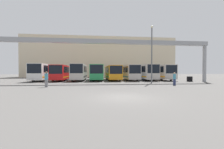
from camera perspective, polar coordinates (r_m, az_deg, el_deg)
The scene contains 15 objects.
ground_plane at distance 10.98m, azimuth 4.14°, elevation -8.62°, with size 200.00×200.00×0.00m, color #514F4C.
building_backdrop at distance 55.33m, azimuth -4.31°, elevation 6.20°, with size 51.10×12.00×13.55m.
overhead_gantry at distance 25.21m, azimuth -1.80°, elevation 10.88°, with size 35.48×0.80×7.16m.
bus_slot_0 at distance 34.15m, azimuth -24.16°, elevation 1.10°, with size 2.60×11.19×3.32m.
bus_slot_1 at distance 32.98m, azimuth -18.42°, elevation 0.92°, with size 2.51×10.65×3.10m.
bus_slot_2 at distance 32.47m, azimuth -12.27°, elevation 1.18°, with size 2.50×10.75×3.33m.
bus_slot_3 at distance 32.56m, azimuth -6.00°, elevation 1.08°, with size 2.56×11.28×3.20m.
bus_slot_4 at distance 32.96m, azimuth 0.18°, elevation 0.94°, with size 2.58×11.65×3.05m.
bus_slot_5 at distance 32.92m, azimuth 6.45°, elevation 1.07°, with size 2.44×10.36×3.19m.
bus_slot_6 at distance 34.75m, azimuth 11.83°, elevation 1.16°, with size 2.62×12.19×3.30m.
bus_slot_7 at distance 35.14m, azimuth 17.82°, elevation 1.04°, with size 2.49×10.28×3.21m.
pedestrian_mid_right at distance 21.99m, azimuth 22.70°, elevation -1.37°, with size 0.37×0.37×1.77m.
pedestrian_near_center at distance 19.52m, azimuth -23.73°, elevation -1.53°, with size 0.39×0.39×1.87m.
tire_stack at distance 31.39m, azimuth 27.47°, elevation -1.53°, with size 1.04×1.04×0.96m.
lamp_post at distance 25.00m, azimuth 14.90°, elevation 8.19°, with size 0.36×0.36×9.18m.
Camera 1 is at (-1.97, -10.64, 1.85)m, focal length 24.00 mm.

